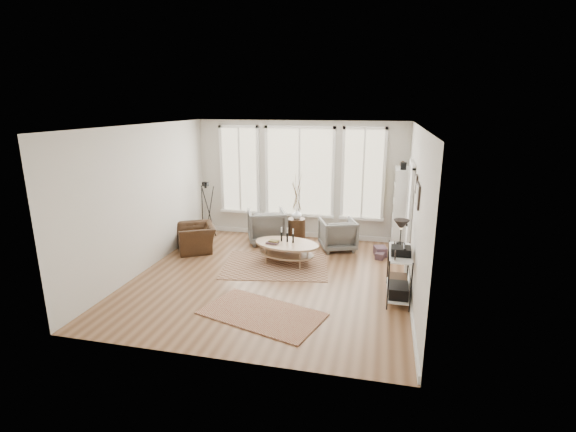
% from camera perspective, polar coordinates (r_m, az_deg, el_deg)
% --- Properties ---
extents(room, '(5.50, 5.54, 2.90)m').
position_cam_1_polar(room, '(7.78, -2.24, 1.32)').
color(room, '#8A6141').
rests_on(room, ground).
extents(bay_window, '(4.14, 0.12, 2.24)m').
position_cam_1_polar(bay_window, '(10.32, 1.57, 5.77)').
color(bay_window, '#D0C288').
rests_on(bay_window, ground).
extents(door, '(0.09, 1.06, 2.22)m').
position_cam_1_polar(door, '(8.70, 16.23, 0.15)').
color(door, silver).
rests_on(door, ground).
extents(bookcase, '(0.31, 0.85, 2.06)m').
position_cam_1_polar(bookcase, '(9.78, 15.08, 0.83)').
color(bookcase, white).
rests_on(bookcase, ground).
extents(low_shelf, '(0.38, 1.08, 1.30)m').
position_cam_1_polar(low_shelf, '(7.51, 14.95, -7.06)').
color(low_shelf, white).
rests_on(low_shelf, ground).
extents(wall_art, '(0.04, 0.88, 0.44)m').
position_cam_1_polar(wall_art, '(7.16, 17.26, 3.12)').
color(wall_art, black).
rests_on(wall_art, ground).
extents(rug_main, '(2.38, 1.95, 0.01)m').
position_cam_1_polar(rug_main, '(8.80, -1.71, -6.74)').
color(rug_main, brown).
rests_on(rug_main, ground).
extents(rug_runner, '(2.14, 1.58, 0.01)m').
position_cam_1_polar(rug_runner, '(6.90, -3.60, -13.16)').
color(rug_runner, brown).
rests_on(rug_runner, ground).
extents(coffee_table, '(1.54, 1.13, 0.64)m').
position_cam_1_polar(coffee_table, '(8.83, -0.24, -4.30)').
color(coffee_table, '#A2805E').
rests_on(coffee_table, ground).
extents(armchair_left, '(1.14, 1.15, 0.81)m').
position_cam_1_polar(armchair_left, '(10.15, -2.95, -1.35)').
color(armchair_left, slate).
rests_on(armchair_left, ground).
extents(armchair_right, '(1.00, 1.01, 0.72)m').
position_cam_1_polar(armchair_right, '(9.71, 6.81, -2.50)').
color(armchair_right, slate).
rests_on(armchair_right, ground).
extents(side_table, '(0.42, 0.42, 1.75)m').
position_cam_1_polar(side_table, '(9.89, 1.20, 0.83)').
color(side_table, '#362113').
rests_on(side_table, ground).
extents(vase, '(0.29, 0.29, 0.24)m').
position_cam_1_polar(vase, '(9.90, 1.21, 0.26)').
color(vase, silver).
rests_on(vase, side_table).
extents(accent_chair, '(1.21, 1.17, 0.60)m').
position_cam_1_polar(accent_chair, '(9.83, -12.43, -2.90)').
color(accent_chair, '#362113').
rests_on(accent_chair, ground).
extents(tripod_camera, '(0.50, 0.50, 1.41)m').
position_cam_1_polar(tripod_camera, '(10.66, -11.04, 0.54)').
color(tripod_camera, black).
rests_on(tripod_camera, ground).
extents(book_stack_near, '(0.32, 0.36, 0.20)m').
position_cam_1_polar(book_stack_near, '(9.55, 12.50, -4.72)').
color(book_stack_near, brown).
rests_on(book_stack_near, ground).
extents(book_stack_far, '(0.22, 0.26, 0.14)m').
position_cam_1_polar(book_stack_far, '(9.35, 12.46, -5.34)').
color(book_stack_far, brown).
rests_on(book_stack_far, ground).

